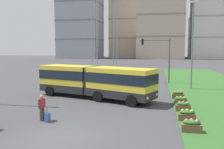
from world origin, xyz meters
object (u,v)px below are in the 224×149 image
(articulated_bus, at_px, (95,81))
(traffic_light_far_right, at_px, (160,53))
(pedestrian_crossing, at_px, (42,106))
(apartment_tower_west, at_px, (81,14))
(flower_planter_0, at_px, (191,126))
(flower_planter_1, at_px, (187,115))
(apartment_tower_westcentre, at_px, (129,3))
(rolling_suitcase, at_px, (47,117))
(flower_planter_3, at_px, (181,101))
(flower_planter_2, at_px, (183,106))
(flower_planter_4, at_px, (178,95))
(streetlight_median, at_px, (192,42))
(apartment_tower_centre, at_px, (161,7))

(articulated_bus, distance_m, traffic_light_far_right, 13.23)
(pedestrian_crossing, relative_size, traffic_light_far_right, 0.29)
(apartment_tower_west, bearing_deg, flower_planter_0, -69.46)
(apartment_tower_west, bearing_deg, flower_planter_1, -69.02)
(flower_planter_0, bearing_deg, flower_planter_1, 90.00)
(traffic_light_far_right, height_order, apartment_tower_west, apartment_tower_west)
(apartment_tower_westcentre, bearing_deg, flower_planter_1, -81.58)
(rolling_suitcase, relative_size, flower_planter_3, 0.88)
(articulated_bus, height_order, flower_planter_0, articulated_bus)
(rolling_suitcase, xyz_separation_m, traffic_light_far_right, (7.22, 19.44, 3.80))
(pedestrian_crossing, distance_m, traffic_light_far_right, 20.95)
(pedestrian_crossing, relative_size, rolling_suitcase, 1.79)
(flower_planter_2, height_order, flower_planter_4, same)
(pedestrian_crossing, distance_m, apartment_tower_west, 103.73)
(rolling_suitcase, relative_size, flower_planter_4, 0.88)
(rolling_suitcase, height_order, flower_planter_1, rolling_suitcase)
(flower_planter_4, bearing_deg, flower_planter_3, -90.00)
(flower_planter_2, distance_m, streetlight_median, 12.02)
(flower_planter_2, xyz_separation_m, flower_planter_4, (0.00, 4.74, 0.00))
(flower_planter_3, height_order, flower_planter_4, same)
(articulated_bus, distance_m, pedestrian_crossing, 7.94)
(flower_planter_3, distance_m, streetlight_median, 10.30)
(rolling_suitcase, xyz_separation_m, flower_planter_3, (8.91, 6.16, 0.11))
(traffic_light_far_right, bearing_deg, flower_planter_4, -80.87)
(articulated_bus, distance_m, flower_planter_3, 8.05)
(flower_planter_1, relative_size, streetlight_median, 0.11)
(rolling_suitcase, relative_size, apartment_tower_west, 0.02)
(flower_planter_1, bearing_deg, flower_planter_2, 90.00)
(pedestrian_crossing, height_order, traffic_light_far_right, traffic_light_far_right)
(articulated_bus, height_order, rolling_suitcase, articulated_bus)
(rolling_suitcase, height_order, flower_planter_4, rolling_suitcase)
(pedestrian_crossing, distance_m, rolling_suitcase, 0.85)
(flower_planter_1, xyz_separation_m, flower_planter_4, (0.00, 7.23, 0.00))
(flower_planter_1, height_order, apartment_tower_west, apartment_tower_west)
(traffic_light_far_right, xyz_separation_m, streetlight_median, (3.59, -4.48, 1.33))
(apartment_tower_west, bearing_deg, apartment_tower_centre, 3.24)
(rolling_suitcase, bearing_deg, pedestrian_crossing, 156.04)
(flower_planter_2, distance_m, flower_planter_3, 1.96)
(articulated_bus, xyz_separation_m, flower_planter_0, (7.76, -8.51, -1.23))
(articulated_bus, xyz_separation_m, streetlight_median, (9.66, 7.01, 3.79))
(pedestrian_crossing, height_order, rolling_suitcase, pedestrian_crossing)
(flower_planter_1, bearing_deg, articulated_bus, 141.18)
(rolling_suitcase, bearing_deg, apartment_tower_westcentre, 93.74)
(articulated_bus, relative_size, flower_planter_4, 10.78)
(flower_planter_2, bearing_deg, articulated_bus, 154.19)
(articulated_bus, height_order, pedestrian_crossing, articulated_bus)
(flower_planter_2, relative_size, streetlight_median, 0.11)
(flower_planter_0, bearing_deg, flower_planter_4, 90.00)
(flower_planter_1, height_order, traffic_light_far_right, traffic_light_far_right)
(flower_planter_2, relative_size, flower_planter_4, 1.00)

